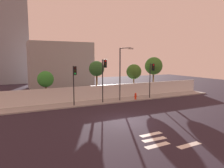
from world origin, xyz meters
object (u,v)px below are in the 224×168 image
Objects in this scene: street_lamp_curbside at (122,69)px; roadside_tree_midright at (134,72)px; fire_hydrant at (136,96)px; roadside_tree_rightmost at (154,66)px; roadside_tree_midleft at (97,69)px; traffic_light_left at (74,77)px; roadside_tree_leftmost at (46,79)px; traffic_light_right at (104,72)px; traffic_light_center at (152,73)px.

street_lamp_curbside is 1.42× the size of roadside_tree_midright.
roadside_tree_midright reaches higher than fire_hydrant.
fire_hydrant is at bearing -149.09° from roadside_tree_rightmost.
traffic_light_left is at bearing -137.41° from roadside_tree_midleft.
roadside_tree_midleft is at bearing 0.00° from roadside_tree_leftmost.
traffic_light_right is 3.75m from roadside_tree_midleft.
traffic_light_left is 4.47m from roadside_tree_leftmost.
traffic_light_center is at bearing -28.11° from roadside_tree_midleft.
street_lamp_curbside is (6.12, 0.71, 0.64)m from traffic_light_left.
roadside_tree_midleft is at bearing 123.99° from street_lamp_curbside.
traffic_light_center reaches higher than fire_hydrant.
roadside_tree_rightmost is at bearing 49.56° from traffic_light_center.
roadside_tree_midright is at bearing 30.25° from traffic_light_right.
traffic_light_left is 10.50m from roadside_tree_midright.
traffic_light_center is at bearing 2.59° from traffic_light_right.
traffic_light_left is at bearing -178.01° from traffic_light_center.
traffic_light_left is at bearing -57.30° from roadside_tree_leftmost.
traffic_light_right is 1.12× the size of roadside_tree_midright.
roadside_tree_midright is (9.80, 3.74, 0.08)m from traffic_light_left.
traffic_light_center is at bearing -80.00° from roadside_tree_midright.
traffic_light_left is 13.83m from roadside_tree_rightmost.
roadside_tree_leftmost is (-8.52, 3.04, -1.11)m from street_lamp_curbside.
roadside_tree_rightmost is (2.88, 3.38, 0.77)m from traffic_light_center.
roadside_tree_rightmost reaches higher than roadside_tree_midright.
traffic_light_right reaches higher than roadside_tree_midright.
street_lamp_curbside reaches higher than traffic_light_center.
traffic_light_right is at bearing -159.37° from roadside_tree_rightmost.
traffic_light_center is 0.82× the size of roadside_tree_rightmost.
fire_hydrant is 6.97m from roadside_tree_rightmost.
roadside_tree_rightmost is at bearing 15.74° from traffic_light_left.
traffic_light_right is 6.15× the size of fire_hydrant.
street_lamp_curbside is at bearing 13.97° from traffic_light_right.
traffic_light_center is 4.33m from street_lamp_curbside.
roadside_tree_leftmost reaches higher than fire_hydrant.
traffic_light_right is 7.00m from roadside_tree_leftmost.
roadside_tree_leftmost is at bearing 160.39° from street_lamp_curbside.
fire_hydrant is 0.21× the size of roadside_tree_leftmost.
roadside_tree_midright is at bearing 20.90° from traffic_light_left.
roadside_tree_leftmost is at bearing -180.00° from roadside_tree_midleft.
traffic_light_center is 4.51m from roadside_tree_rightmost.
roadside_tree_midleft is (0.60, 3.70, 0.12)m from traffic_light_right.
traffic_light_left is 0.79× the size of roadside_tree_rightmost.
roadside_tree_leftmost is at bearing -180.00° from roadside_tree_midright.
street_lamp_curbside is 1.66× the size of roadside_tree_leftmost.
roadside_tree_midleft is (6.48, 0.00, 1.06)m from roadside_tree_leftmost.
street_lamp_curbside is at bearing -19.61° from roadside_tree_leftmost.
fire_hydrant is 0.18× the size of roadside_tree_midright.
traffic_light_left is 0.68× the size of street_lamp_curbside.
fire_hydrant is 11.26m from roadside_tree_leftmost.
roadside_tree_rightmost is at bearing 0.00° from roadside_tree_midright.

